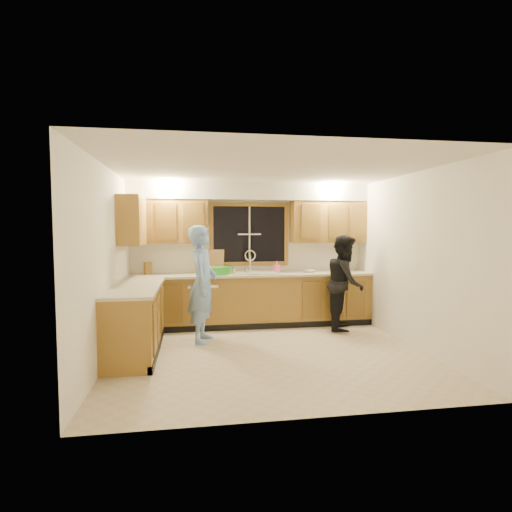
{
  "coord_description": "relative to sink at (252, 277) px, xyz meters",
  "views": [
    {
      "loc": [
        -1.01,
        -5.26,
        1.71
      ],
      "look_at": [
        -0.07,
        0.65,
        1.29
      ],
      "focal_mm": 28.0,
      "sensor_mm": 36.0,
      "label": 1
    }
  ],
  "objects": [
    {
      "name": "knife_block",
      "position": [
        -1.78,
        0.15,
        0.16
      ],
      "size": [
        0.14,
        0.14,
        0.21
      ],
      "primitive_type": "cube",
      "rotation": [
        0.0,
        0.0,
        0.52
      ],
      "color": "olive",
      "rests_on": "countertop_back"
    },
    {
      "name": "bowl",
      "position": [
        1.03,
        -0.05,
        0.08
      ],
      "size": [
        0.23,
        0.23,
        0.05
      ],
      "primitive_type": "imported",
      "rotation": [
        0.0,
        0.0,
        0.25
      ],
      "color": "silver",
      "rests_on": "countertop_back"
    },
    {
      "name": "ceiling",
      "position": [
        0.0,
        -1.6,
        1.64
      ],
      "size": [
        4.2,
        4.2,
        0.0
      ],
      "primitive_type": "plane",
      "rotation": [
        3.14,
        0.0,
        0.0
      ],
      "color": "white"
    },
    {
      "name": "window_frame",
      "position": [
        0.0,
        0.29,
        0.74
      ],
      "size": [
        1.44,
        0.03,
        1.14
      ],
      "color": "black",
      "rests_on": "wall_back"
    },
    {
      "name": "wall_right",
      "position": [
        2.1,
        -1.6,
        0.39
      ],
      "size": [
        0.0,
        3.8,
        3.8
      ],
      "primitive_type": "plane",
      "rotation": [
        1.57,
        0.0,
        -1.57
      ],
      "color": "white",
      "rests_on": "ground"
    },
    {
      "name": "upper_cabinets_left",
      "position": [
        -1.43,
        0.13,
        0.96
      ],
      "size": [
        1.35,
        0.33,
        0.75
      ],
      "primitive_type": "cube",
      "color": "#A3762F",
      "rests_on": "wall_back"
    },
    {
      "name": "floor",
      "position": [
        0.0,
        -1.6,
        -0.86
      ],
      "size": [
        4.2,
        4.2,
        0.0
      ],
      "primitive_type": "plane",
      "color": "beige",
      "rests_on": "ground"
    },
    {
      "name": "man",
      "position": [
        -0.87,
        -0.87,
        0.01
      ],
      "size": [
        0.54,
        0.71,
        1.75
      ],
      "primitive_type": "imported",
      "rotation": [
        0.0,
        0.0,
        1.37
      ],
      "color": "#79A4E5",
      "rests_on": "floor"
    },
    {
      "name": "upper_cabinets_right",
      "position": [
        1.43,
        0.13,
        0.96
      ],
      "size": [
        1.35,
        0.33,
        0.75
      ],
      "primitive_type": "cube",
      "color": "#A3762F",
      "rests_on": "wall_back"
    },
    {
      "name": "cutting_board",
      "position": [
        -0.62,
        0.22,
        0.26
      ],
      "size": [
        0.33,
        0.18,
        0.41
      ],
      "primitive_type": "cube",
      "rotation": [
        -0.21,
        0.0,
        -0.24
      ],
      "color": "tan",
      "rests_on": "countertop_back"
    },
    {
      "name": "wall_left",
      "position": [
        -2.1,
        -1.6,
        0.39
      ],
      "size": [
        0.0,
        3.8,
        3.8
      ],
      "primitive_type": "plane",
      "rotation": [
        1.57,
        0.0,
        1.57
      ],
      "color": "white",
      "rests_on": "ground"
    },
    {
      "name": "soffit",
      "position": [
        0.0,
        0.12,
        1.49
      ],
      "size": [
        4.2,
        0.35,
        0.3
      ],
      "primitive_type": "cube",
      "color": "silver",
      "rests_on": "wall_back"
    },
    {
      "name": "woman",
      "position": [
        1.52,
        -0.52,
        -0.07
      ],
      "size": [
        0.87,
        0.95,
        1.6
      ],
      "primitive_type": "imported",
      "rotation": [
        0.0,
        0.0,
        1.16
      ],
      "color": "black",
      "rests_on": "floor"
    },
    {
      "name": "can_right",
      "position": [
        -0.12,
        -0.2,
        0.12
      ],
      "size": [
        0.09,
        0.09,
        0.12
      ],
      "primitive_type": "cylinder",
      "rotation": [
        0.0,
        0.0,
        -0.35
      ],
      "color": "beige",
      "rests_on": "countertop_back"
    },
    {
      "name": "base_cabinets_back",
      "position": [
        0.0,
        -0.0,
        -0.42
      ],
      "size": [
        4.2,
        0.6,
        0.88
      ],
      "primitive_type": "cube",
      "color": "#A3762F",
      "rests_on": "ground"
    },
    {
      "name": "upper_cabinets_return",
      "position": [
        -1.94,
        -0.48,
        0.96
      ],
      "size": [
        0.33,
        0.9,
        0.75
      ],
      "primitive_type": "cube",
      "color": "#A3762F",
      "rests_on": "wall_left"
    },
    {
      "name": "countertop_back",
      "position": [
        0.0,
        -0.02,
        0.04
      ],
      "size": [
        4.2,
        0.63,
        0.04
      ],
      "primitive_type": "cube",
      "color": "beige",
      "rests_on": "base_cabinets_back"
    },
    {
      "name": "dish_crate",
      "position": [
        -0.56,
        -0.1,
        0.12
      ],
      "size": [
        0.33,
        0.32,
        0.13
      ],
      "primitive_type": "cube",
      "rotation": [
        0.0,
        0.0,
        0.2
      ],
      "color": "green",
      "rests_on": "countertop_back"
    },
    {
      "name": "soap_bottle",
      "position": [
        0.46,
        0.05,
        0.16
      ],
      "size": [
        0.12,
        0.12,
        0.21
      ],
      "primitive_type": "imported",
      "rotation": [
        0.0,
        0.0,
        0.36
      ],
      "color": "pink",
      "rests_on": "countertop_back"
    },
    {
      "name": "can_left",
      "position": [
        -0.32,
        -0.12,
        0.12
      ],
      "size": [
        0.08,
        0.08,
        0.12
      ],
      "primitive_type": "cylinder",
      "rotation": [
        0.0,
        0.0,
        0.13
      ],
      "color": "beige",
      "rests_on": "countertop_back"
    },
    {
      "name": "stove",
      "position": [
        -1.8,
        -1.82,
        -0.41
      ],
      "size": [
        0.58,
        0.75,
        0.9
      ],
      "primitive_type": "cube",
      "color": "white",
      "rests_on": "floor"
    },
    {
      "name": "sink",
      "position": [
        0.0,
        0.0,
        0.0
      ],
      "size": [
        0.86,
        0.52,
        0.57
      ],
      "color": "silver",
      "rests_on": "countertop_back"
    },
    {
      "name": "countertop_left",
      "position": [
        -1.79,
        -1.25,
        0.04
      ],
      "size": [
        0.63,
        1.9,
        0.04
      ],
      "primitive_type": "cube",
      "color": "beige",
      "rests_on": "base_cabinets_left"
    },
    {
      "name": "base_cabinets_left",
      "position": [
        -1.8,
        -1.25,
        -0.42
      ],
      "size": [
        0.6,
        1.9,
        0.88
      ],
      "primitive_type": "cube",
      "color": "#A3762F",
      "rests_on": "ground"
    },
    {
      "name": "dishwasher",
      "position": [
        -0.85,
        -0.01,
        -0.45
      ],
      "size": [
        0.6,
        0.56,
        0.82
      ],
      "primitive_type": "cube",
      "color": "white",
      "rests_on": "floor"
    },
    {
      "name": "wall_back",
      "position": [
        0.0,
        0.3,
        0.39
      ],
      "size": [
        4.2,
        0.0,
        4.2
      ],
      "primitive_type": "plane",
      "rotation": [
        1.57,
        0.0,
        0.0
      ],
      "color": "white",
      "rests_on": "ground"
    }
  ]
}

